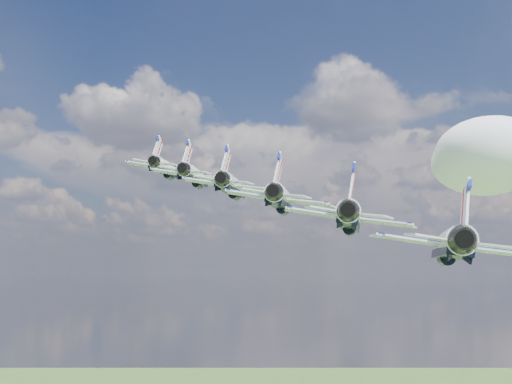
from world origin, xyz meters
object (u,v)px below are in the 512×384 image
at_px(jet_2, 233,186).
at_px(jet_5, 450,244).
at_px(jet_0, 167,168).
at_px(jet_4, 350,217).
at_px(jet_3, 282,199).
at_px(jet_1, 196,176).

distance_m(jet_2, jet_5, 40.59).
bearing_deg(jet_2, jet_5, -55.89).
bearing_deg(jet_0, jet_4, -55.89).
xyz_separation_m(jet_3, jet_4, (9.47, -9.22, -2.90)).
distance_m(jet_0, jet_3, 40.59).
relative_size(jet_1, jet_2, 1.00).
height_order(jet_3, jet_4, jet_3).
relative_size(jet_2, jet_4, 1.00).
bearing_deg(jet_0, jet_1, -55.89).
bearing_deg(jet_2, jet_1, 124.11).
height_order(jet_2, jet_4, jet_2).
bearing_deg(jet_3, jet_5, -55.89).
relative_size(jet_3, jet_4, 1.00).
bearing_deg(jet_0, jet_2, -55.89).
height_order(jet_0, jet_5, jet_0).
height_order(jet_2, jet_3, jet_2).
distance_m(jet_0, jet_4, 54.11).
xyz_separation_m(jet_3, jet_5, (18.94, -18.43, -5.80)).
bearing_deg(jet_5, jet_3, 124.11).
distance_m(jet_4, jet_5, 13.53).
bearing_deg(jet_4, jet_1, 124.11).
xyz_separation_m(jet_0, jet_2, (18.94, -18.43, -5.80)).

